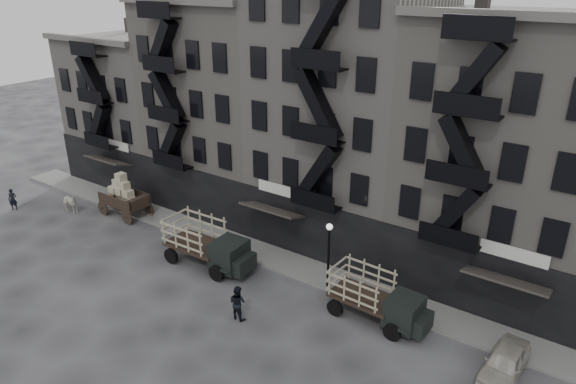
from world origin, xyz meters
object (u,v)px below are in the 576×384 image
Objects in this scene: pedestrian_west at (13,200)px; horse at (69,203)px; stake_truck_west at (207,241)px; wagon at (123,192)px; pedestrian_mid at (238,302)px; stake_truck_east at (377,294)px; car_east at (505,363)px.

horse is at bearing -15.96° from pedestrian_west.
stake_truck_west is at bearing -36.87° from pedestrian_west.
wagon is 8.90m from pedestrian_west.
pedestrian_west is 22.88m from pedestrian_mid.
stake_truck_east reaches higher than pedestrian_west.
car_east is at bearing -0.96° from stake_truck_east.
pedestrian_mid is at bearing -102.13° from horse.
horse is 0.47× the size of car_east.
horse is 1.07× the size of pedestrian_west.
stake_truck_east reaches higher than car_east.
stake_truck_west is (10.15, -1.80, -0.18)m from wagon.
stake_truck_west is 3.55× the size of pedestrian_west.
pedestrian_west reaches higher than horse.
stake_truck_west is 1.55× the size of car_east.
pedestrian_mid is at bearing -46.33° from pedestrian_west.
car_east is 35.57m from pedestrian_west.
pedestrian_mid is at bearing -143.48° from stake_truck_east.
stake_truck_west is (13.92, 0.34, 0.93)m from horse.
car_east is at bearing -39.92° from pedestrian_west.
pedestrian_west is at bearing -150.25° from wagon.
stake_truck_west is at bearing -32.32° from pedestrian_mid.
horse is 19.13m from pedestrian_mid.
horse is 0.46× the size of wagon.
pedestrian_mid is (22.87, -0.57, 0.13)m from pedestrian_west.
wagon is (3.77, 2.15, 1.11)m from horse.
car_east is (17.58, 0.57, -1.03)m from stake_truck_west.
pedestrian_mid is at bearing -33.40° from stake_truck_west.
horse is at bearing -174.59° from stake_truck_east.
wagon reaches higher than stake_truck_west.
stake_truck_west reaches higher than car_east.
wagon reaches higher than stake_truck_east.
pedestrian_west is at bearing -2.07° from pedestrian_mid.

